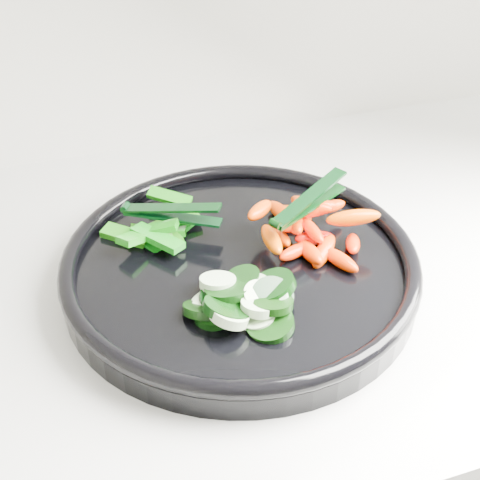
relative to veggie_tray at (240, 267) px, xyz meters
name	(u,v)px	position (x,y,z in m)	size (l,w,h in m)	color
veggie_tray	(240,267)	(0.00, 0.00, 0.00)	(0.43, 0.43, 0.04)	black
cucumber_pile	(237,302)	(-0.03, -0.07, 0.01)	(0.13, 0.12, 0.04)	black
carrot_pile	(307,228)	(0.08, 0.01, 0.02)	(0.14, 0.15, 0.06)	red
pepper_pile	(158,230)	(-0.07, 0.08, 0.01)	(0.11, 0.13, 0.04)	#0E6309
tong_carrot	(307,203)	(0.08, 0.02, 0.05)	(0.11, 0.07, 0.02)	black
tong_pepper	(169,212)	(-0.06, 0.08, 0.03)	(0.10, 0.07, 0.02)	black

